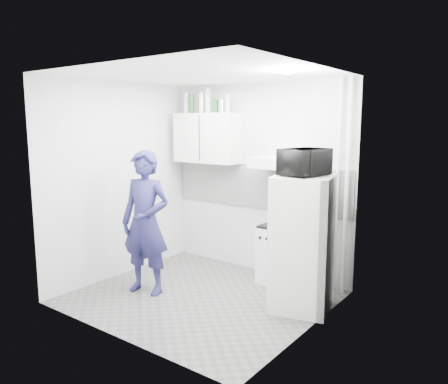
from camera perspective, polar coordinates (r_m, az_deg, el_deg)
The scene contains 24 objects.
floor at distance 5.39m, azimuth -3.05°, elevation -13.53°, with size 2.80×2.80×0.00m, color #555552.
ceiling at distance 5.00m, azimuth -3.31°, elevation 15.14°, with size 2.80×2.80×0.00m, color white.
wall_back at distance 6.04m, azimuth 4.44°, elevation 1.72°, with size 2.80×2.80×0.00m, color silver.
wall_left at distance 6.02m, azimuth -13.47°, elevation 1.48°, with size 2.60×2.60×0.00m, color silver.
wall_right at distance 4.29m, azimuth 11.36°, elevation -1.46°, with size 2.60×2.60×0.00m, color silver.
person at distance 5.37m, azimuth -10.20°, elevation -3.95°, with size 0.64×0.42×1.75m, color #201E4C.
stove at distance 5.77m, azimuth 7.24°, elevation -8.14°, with size 0.46×0.46×0.74m, color white.
fridge at distance 4.92m, azimuth 10.17°, elevation -6.62°, with size 0.62×0.62×1.50m, color white.
stove_top at distance 5.67m, azimuth 7.31°, elevation -4.45°, with size 0.44×0.44×0.03m, color black.
saucepan at distance 5.72m, azimuth 6.71°, elevation -3.64°, with size 0.19×0.19×0.11m, color silver.
microwave at distance 4.76m, azimuth 10.47°, elevation 3.85°, with size 0.36×0.53×0.29m, color black.
bottle_a at distance 6.54m, azimuth -4.98°, elevation 11.48°, with size 0.07×0.07×0.30m, color #B2B7BC.
bottle_b at distance 6.47m, azimuth -4.26°, elevation 11.39°, with size 0.07×0.07×0.27m, color #144C1E.
bottle_c at distance 6.35m, azimuth -2.97°, elevation 11.57°, with size 0.07×0.07×0.29m, color #B2B7BC.
bottle_d at distance 6.28m, azimuth -2.10°, elevation 11.80°, with size 0.08×0.08×0.34m, color #B2B7BC.
canister_a at distance 6.19m, azimuth -1.09°, elevation 11.16°, with size 0.08×0.08×0.19m, color #144C1E.
canister_b at distance 6.13m, azimuth -0.34°, elevation 11.13°, with size 0.09×0.09×0.18m, color silver.
bottle_e at distance 6.07m, azimuth 0.49°, elevation 11.50°, with size 0.06×0.06×0.25m, color #B2B7BC.
upper_cabinet at distance 6.29m, azimuth -2.19°, elevation 7.07°, with size 1.00×0.35×0.70m, color white.
range_hood at distance 5.57m, azimuth 7.03°, elevation 3.85°, with size 0.60×0.50×0.14m, color white.
backsplash at distance 6.04m, azimuth 4.36°, elevation 0.77°, with size 2.74×0.03×0.60m, color white.
pipe_a at distance 5.39m, azimuth 15.74°, elevation 0.52°, with size 0.05×0.05×2.60m, color white.
pipe_b at distance 5.43m, azimuth 14.57°, elevation 0.63°, with size 0.04×0.04×2.60m, color white.
ceiling_spot_fixture at distance 4.60m, azimuth 8.32°, elevation 15.21°, with size 0.10×0.10×0.02m, color white.
Camera 1 is at (3.19, -3.82, 2.07)m, focal length 35.00 mm.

